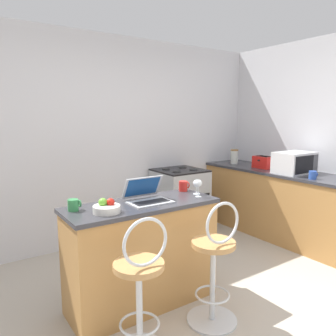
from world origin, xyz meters
TOP-DOWN VIEW (x-y plane):
  - ground_plane at (0.00, 0.00)m, footprint 20.00×20.00m
  - wall_back at (0.00, 2.25)m, footprint 12.00×0.06m
  - breakfast_bar at (-0.41, 0.70)m, footprint 1.29×0.50m
  - counter_right at (1.94, 0.86)m, footprint 0.67×2.75m
  - bar_stool_near at (-0.73, 0.15)m, footprint 0.40×0.40m
  - bar_stool_far at (-0.08, 0.15)m, footprint 0.40×0.40m
  - laptop at (-0.34, 0.72)m, footprint 0.35×0.30m
  - microwave at (1.90, 0.87)m, footprint 0.50×0.35m
  - toaster at (1.91, 1.36)m, footprint 0.20×0.26m
  - stove_range at (0.87, 1.90)m, footprint 0.62×0.61m
  - fruit_bowl at (-0.76, 0.61)m, footprint 0.20×0.20m
  - wine_glass_short at (0.12, 0.59)m, footprint 0.07×0.07m
  - storage_jar at (1.89, 1.90)m, footprint 0.12×0.12m
  - mug_blue at (1.73, 0.51)m, footprint 0.10×0.09m
  - wine_glass_tall at (0.17, 0.68)m, footprint 0.07×0.07m
  - mug_red at (0.15, 0.86)m, footprint 0.10×0.08m
  - mug_green at (-0.95, 0.80)m, footprint 0.10×0.08m

SIDE VIEW (x-z plane):
  - ground_plane at x=0.00m, z-range 0.00..0.00m
  - stove_range at x=0.87m, z-range 0.00..0.90m
  - counter_right at x=1.94m, z-range 0.00..0.90m
  - breakfast_bar at x=-0.41m, z-range 0.00..0.90m
  - bar_stool_near at x=-0.73m, z-range -0.03..0.96m
  - bar_stool_far at x=-0.08m, z-range -0.03..0.96m
  - fruit_bowl at x=-0.76m, z-range 0.88..0.99m
  - mug_green at x=-0.95m, z-range 0.90..0.99m
  - mug_blue at x=1.73m, z-range 0.90..0.99m
  - mug_red at x=0.15m, z-range 0.90..0.99m
  - laptop at x=-0.34m, z-range 0.85..1.05m
  - toaster at x=1.91m, z-range 0.90..1.06m
  - wine_glass_tall at x=0.17m, z-range 0.93..1.06m
  - storage_jar at x=1.89m, z-range 0.90..1.11m
  - wine_glass_short at x=0.12m, z-range 0.94..1.09m
  - microwave at x=1.90m, z-range 0.90..1.16m
  - wall_back at x=0.00m, z-range 0.00..2.60m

